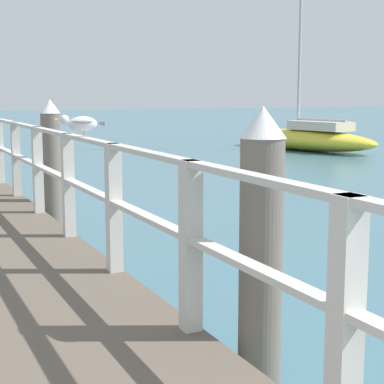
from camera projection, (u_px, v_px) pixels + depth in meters
pier_railing at (26, 155)px, 8.99m from camera, size 0.12×17.26×1.12m
dock_piling_near at (261, 251)px, 4.07m from camera, size 0.29×0.29×1.86m
dock_piling_far at (52, 163)px, 9.24m from camera, size 0.29×0.29×1.86m
seagull_foreground at (82, 123)px, 6.24m from camera, size 0.47×0.22×0.21m
boat_2 at (305, 137)px, 22.20m from camera, size 2.85×6.37×8.61m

